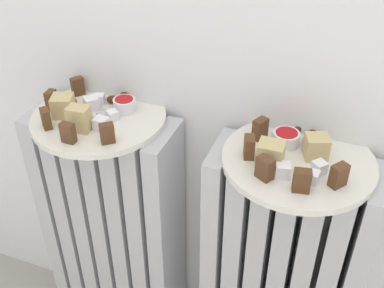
{
  "coord_description": "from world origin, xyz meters",
  "views": [
    {
      "loc": [
        0.25,
        -0.38,
        1.14
      ],
      "look_at": [
        0.0,
        0.28,
        0.65
      ],
      "focal_mm": 43.81,
      "sensor_mm": 36.0,
      "label": 1
    }
  ],
  "objects": [
    {
      "name": "medjool_date_left_0",
      "position": [
        -0.19,
        0.33,
        0.67
      ],
      "size": [
        0.03,
        0.02,
        0.02
      ],
      "primitive_type": "ellipsoid",
      "rotation": [
        0.0,
        0.0,
        0.21
      ],
      "color": "#3D1E0F",
      "rests_on": "plate_left"
    },
    {
      "name": "dark_cake_slice_left_4",
      "position": [
        -0.13,
        0.21,
        0.68
      ],
      "size": [
        0.03,
        0.03,
        0.04
      ],
      "primitive_type": "cube",
      "rotation": [
        0.0,
        0.0,
        0.7
      ],
      "color": "#56351E",
      "rests_on": "plate_left"
    },
    {
      "name": "medjool_date_left_2",
      "position": [
        -0.26,
        0.29,
        0.67
      ],
      "size": [
        0.02,
        0.02,
        0.02
      ],
      "primitive_type": "ellipsoid",
      "rotation": [
        0.0,
        0.0,
        0.09
      ],
      "color": "#3D1E0F",
      "rests_on": "plate_left"
    },
    {
      "name": "marble_cake_slice_left_1",
      "position": [
        -0.2,
        0.22,
        0.69
      ],
      "size": [
        0.04,
        0.03,
        0.05
      ],
      "primitive_type": "cube",
      "rotation": [
        0.0,
        0.0,
        0.11
      ],
      "color": "tan",
      "rests_on": "plate_left"
    },
    {
      "name": "medjool_date_left_1",
      "position": [
        -0.17,
        0.35,
        0.67
      ],
      "size": [
        0.03,
        0.02,
        0.02
      ],
      "primitive_type": "ellipsoid",
      "rotation": [
        0.0,
        0.0,
        2.95
      ],
      "color": "#3D1E0F",
      "rests_on": "plate_left"
    },
    {
      "name": "dark_cake_slice_right_1",
      "position": [
        0.11,
        0.25,
        0.68
      ],
      "size": [
        0.02,
        0.03,
        0.04
      ],
      "primitive_type": "cube",
      "rotation": [
        0.0,
        0.0,
        -1.26
      ],
      "color": "#56351E",
      "rests_on": "plate_right"
    },
    {
      "name": "jam_bowl_left",
      "position": [
        -0.15,
        0.31,
        0.68
      ],
      "size": [
        0.04,
        0.04,
        0.03
      ],
      "color": "white",
      "rests_on": "plate_left"
    },
    {
      "name": "turkish_delight_left_0",
      "position": [
        -0.16,
        0.28,
        0.67
      ],
      "size": [
        0.03,
        0.03,
        0.02
      ],
      "primitive_type": "cube",
      "rotation": [
        0.0,
        0.0,
        0.96
      ],
      "color": "white",
      "rests_on": "plate_left"
    },
    {
      "name": "dark_cake_slice_right_4",
      "position": [
        0.26,
        0.23,
        0.68
      ],
      "size": [
        0.03,
        0.03,
        0.04
      ],
      "primitive_type": "cube",
      "rotation": [
        0.0,
        0.0,
        0.94
      ],
      "color": "#56351E",
      "rests_on": "plate_right"
    },
    {
      "name": "marble_cake_slice_right_1",
      "position": [
        0.15,
        0.24,
        0.69
      ],
      "size": [
        0.04,
        0.04,
        0.04
      ],
      "primitive_type": "cube",
      "rotation": [
        0.0,
        0.0,
        0.04
      ],
      "color": "tan",
      "rests_on": "plate_right"
    },
    {
      "name": "plate_right",
      "position": [
        0.19,
        0.28,
        0.66
      ],
      "size": [
        0.26,
        0.26,
        0.01
      ],
      "primitive_type": "cylinder",
      "color": "silver",
      "rests_on": "radiator_right"
    },
    {
      "name": "turkish_delight_right_1",
      "position": [
        0.23,
        0.25,
        0.68
      ],
      "size": [
        0.03,
        0.03,
        0.02
      ],
      "primitive_type": "cube",
      "rotation": [
        0.0,
        0.0,
        0.87
      ],
      "color": "white",
      "rests_on": "plate_right"
    },
    {
      "name": "radiator_right",
      "position": [
        0.19,
        0.28,
        0.32
      ],
      "size": [
        0.32,
        0.13,
        0.65
      ],
      "color": "#B2B2B7",
      "rests_on": "ground_plane"
    },
    {
      "name": "fork",
      "position": [
        -0.2,
        0.26,
        0.67
      ],
      "size": [
        0.05,
        0.1,
        0.0
      ],
      "color": "#B7B7BC",
      "rests_on": "plate_left"
    },
    {
      "name": "dark_cake_slice_left_0",
      "position": [
        -0.27,
        0.34,
        0.68
      ],
      "size": [
        0.03,
        0.03,
        0.04
      ],
      "primitive_type": "cube",
      "rotation": [
        0.0,
        0.0,
        -2.19
      ],
      "color": "#56351E",
      "rests_on": "plate_left"
    },
    {
      "name": "turkish_delight_left_1",
      "position": [
        -0.22,
        0.3,
        0.68
      ],
      "size": [
        0.04,
        0.04,
        0.03
      ],
      "primitive_type": "cube",
      "rotation": [
        0.0,
        0.0,
        0.91
      ],
      "color": "white",
      "rests_on": "plate_left"
    },
    {
      "name": "marble_cake_slice_right_0",
      "position": [
        0.22,
        0.29,
        0.69
      ],
      "size": [
        0.05,
        0.05,
        0.04
      ],
      "primitive_type": "cube",
      "rotation": [
        0.0,
        0.0,
        0.36
      ],
      "color": "tan",
      "rests_on": "plate_right"
    },
    {
      "name": "turkish_delight_left_3",
      "position": [
        -0.21,
        0.32,
        0.68
      ],
      "size": [
        0.02,
        0.02,
        0.02
      ],
      "primitive_type": "cube",
      "rotation": [
        0.0,
        0.0,
        0.29
      ],
      "color": "white",
      "rests_on": "plate_left"
    },
    {
      "name": "turkish_delight_right_2",
      "position": [
        0.2,
        0.32,
        0.68
      ],
      "size": [
        0.02,
        0.02,
        0.02
      ],
      "primitive_type": "cube",
      "rotation": [
        0.0,
        0.0,
        1.37
      ],
      "color": "white",
      "rests_on": "plate_right"
    },
    {
      "name": "marble_cake_slice_left_0",
      "position": [
        -0.26,
        0.26,
        0.69
      ],
      "size": [
        0.05,
        0.05,
        0.04
      ],
      "primitive_type": "cube",
      "rotation": [
        0.0,
        0.0,
        0.36
      ],
      "color": "tan",
      "rests_on": "plate_left"
    },
    {
      "name": "plate_left",
      "position": [
        -0.19,
        0.28,
        0.66
      ],
      "size": [
        0.26,
        0.26,
        0.01
      ],
      "primitive_type": "cylinder",
      "color": "silver",
      "rests_on": "radiator_left"
    },
    {
      "name": "medjool_date_right_1",
      "position": [
        0.18,
        0.36,
        0.67
      ],
      "size": [
        0.02,
        0.03,
        0.02
      ],
      "primitive_type": "ellipsoid",
      "rotation": [
        0.0,
        0.0,
        1.09
      ],
      "color": "#3D1E0F",
      "rests_on": "plate_right"
    },
    {
      "name": "radiator_left",
      "position": [
        -0.19,
        0.28,
        0.32
      ],
      "size": [
        0.32,
        0.13,
        0.65
      ],
      "color": "#B2B2B7",
      "rests_on": "ground_plane"
    },
    {
      "name": "medjool_date_right_0",
      "position": [
        0.2,
        0.35,
        0.67
      ],
      "size": [
        0.02,
        0.02,
        0.02
      ],
      "primitive_type": "ellipsoid",
      "rotation": [
        0.0,
        0.0,
        1.63
      ],
      "color": "#3D1E0F",
      "rests_on": "plate_right"
    },
    {
      "name": "dark_cake_slice_right_3",
      "position": [
        0.21,
        0.2,
        0.68
      ],
      "size": [
        0.03,
        0.02,
        0.04
      ],
      "primitive_type": "cube",
      "rotation": [
        0.0,
        0.0,
        0.21
      ],
      "color": "#56351E",
      "rests_on": "plate_right"
    },
    {
      "name": "dark_cake_slice_left_1",
      "position": [
        -0.29,
        0.27,
        0.68
      ],
      "size": [
        0.02,
        0.03,
        0.04
      ],
      "primitive_type": "cube",
      "rotation": [
        0.0,
        0.0,
        -1.46
      ],
      "color": "#56351E",
      "rests_on": "plate_left"
    },
    {
      "name": "jam_bowl_right",
      "position": [
        0.16,
        0.31,
        0.68
      ],
      "size": [
        0.05,
        0.05,
        0.02
      ],
      "color": "white",
      "rests_on": "plate_right"
    },
    {
      "name": "dark_cake_slice_right_2",
      "position": [
        0.15,
        0.21,
        0.68
      ],
      "size": [
        0.03,
        0.03,
        0.04
      ],
      "primitive_type": "cube",
      "rotation": [
        0.0,
        0.0,
        -0.53
      ],
      "color": "#56351E",
      "rests_on": "plate_right"
    },
    {
      "name": "dark_cake_slice_left_2",
      "position": [
        -0.26,
        0.21,
        0.68
      ],
      "size": [
        0.03,
        0.03,
        0.04
      ],
      "primitive_type": "cube",
      "rotation": [
        0.0,
        0.0,
        -0.74
      ],
      "color": "#56351E",
      "rests_on": "plate_left"
    },
    {
      "name": "dark_cake_slice_right_0",
      "position": [
        0.12,
        0.31,
        0.68
      ],
      "size": [
        0.03,
        0.03,
        0.04
      ],
      "primitive_type": "cube",
      "rotation": [
        0.0,
        0.0,
        -1.99
      ],
      "color": "#56351E",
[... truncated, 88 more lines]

